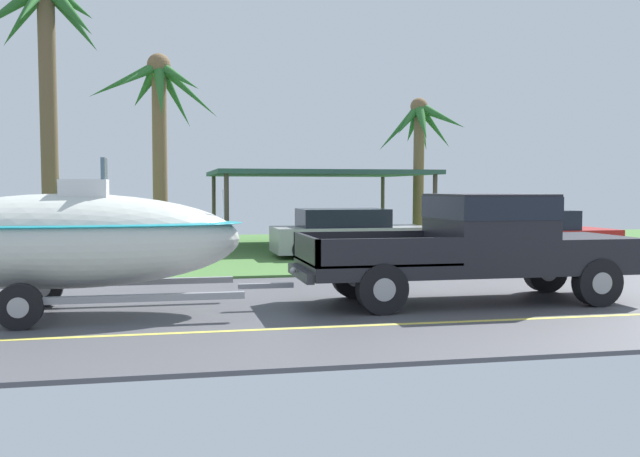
% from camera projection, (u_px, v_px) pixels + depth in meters
% --- Properties ---
extents(ground, '(36.00, 22.00, 0.11)m').
position_uv_depth(ground, '(377.00, 257.00, 21.09)').
color(ground, '#4C4C51').
extents(pickup_truck_towing, '(5.91, 2.00, 1.86)m').
position_uv_depth(pickup_truck_towing, '(486.00, 242.00, 12.66)').
color(pickup_truck_towing, black).
rests_on(pickup_truck_towing, ground).
extents(boat_on_trailer, '(6.45, 2.22, 2.43)m').
position_uv_depth(boat_on_trailer, '(66.00, 240.00, 11.22)').
color(boat_on_trailer, gray).
rests_on(boat_on_trailer, ground).
extents(parked_sedan_near, '(4.38, 1.85, 1.38)m').
position_uv_depth(parked_sedan_near, '(528.00, 237.00, 19.28)').
color(parked_sedan_near, '#B21E19').
rests_on(parked_sedan_near, ground).
extents(parked_sedan_far, '(4.30, 1.83, 1.38)m').
position_uv_depth(parked_sedan_far, '(348.00, 234.00, 20.51)').
color(parked_sedan_far, '#99999E').
rests_on(parked_sedan_far, ground).
extents(carport_awning, '(6.83, 5.97, 2.51)m').
position_uv_depth(carport_awning, '(315.00, 175.00, 24.33)').
color(carport_awning, '#4C4238').
rests_on(carport_awning, ground).
extents(palm_tree_near_left, '(2.77, 2.54, 5.04)m').
position_uv_depth(palm_tree_near_left, '(420.00, 137.00, 25.12)').
color(palm_tree_near_left, brown).
rests_on(palm_tree_near_left, ground).
extents(palm_tree_near_right, '(3.74, 2.76, 5.72)m').
position_uv_depth(palm_tree_near_right, '(159.00, 109.00, 20.58)').
color(palm_tree_near_right, brown).
rests_on(palm_tree_near_right, ground).
extents(palm_tree_mid, '(3.24, 3.28, 7.23)m').
position_uv_depth(palm_tree_mid, '(46.00, 46.00, 17.85)').
color(palm_tree_mid, brown).
rests_on(palm_tree_mid, ground).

